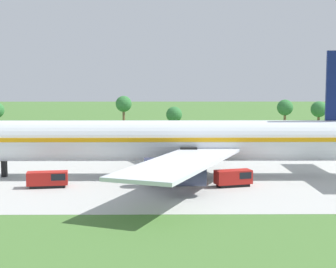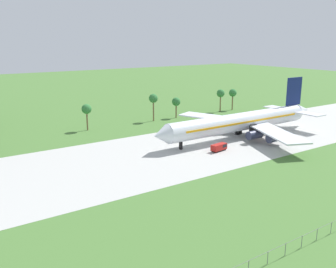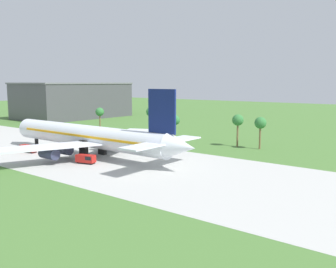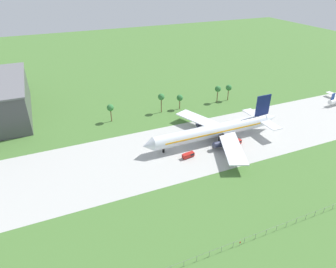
# 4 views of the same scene
# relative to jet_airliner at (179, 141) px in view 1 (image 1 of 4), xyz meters

# --- Properties ---
(ground_plane) EXTENTS (600.00, 600.00, 0.00)m
(ground_plane) POSITION_rel_jet_airliner_xyz_m (-19.08, -0.30, -5.38)
(ground_plane) COLOR #477233
(taxiway_strip) EXTENTS (320.00, 44.00, 0.02)m
(taxiway_strip) POSITION_rel_jet_airliner_xyz_m (-19.08, -0.30, -5.37)
(taxiway_strip) COLOR #B2B2AD
(taxiway_strip) RESTS_ON ground_plane
(jet_airliner) EXTENTS (70.85, 56.15, 18.77)m
(jet_airliner) POSITION_rel_jet_airliner_xyz_m (0.00, 0.00, 0.00)
(jet_airliner) COLOR silver
(jet_airliner) RESTS_ON ground_plane
(baggage_tug) EXTENTS (5.62, 2.80, 2.17)m
(baggage_tug) POSITION_rel_jet_airliner_xyz_m (-17.83, -7.91, -4.20)
(baggage_tug) COLOR black
(baggage_tug) RESTS_ON ground_plane
(fuel_truck) EXTENTS (5.32, 3.28, 2.26)m
(fuel_truck) POSITION_rel_jet_airliner_xyz_m (7.25, -7.44, -4.15)
(fuel_truck) COLOR black
(fuel_truck) RESTS_ON ground_plane
(palm_tree_row) EXTENTS (76.04, 3.60, 11.11)m
(palm_tree_row) POSITION_rel_jet_airliner_xyz_m (1.29, 38.99, 2.54)
(palm_tree_row) COLOR brown
(palm_tree_row) RESTS_ON ground_plane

